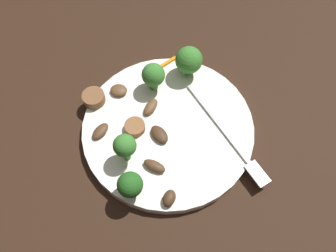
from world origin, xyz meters
TOP-DOWN VIEW (x-y plane):
  - ground_plane at (0.00, 0.00)m, footprint 1.40×1.40m
  - plate at (0.00, 0.00)m, footprint 0.24×0.24m
  - fork at (0.06, 0.06)m, footprint 0.18×0.02m
  - broccoli_floret_0 at (0.06, -0.09)m, footprint 0.03×0.03m
  - broccoli_floret_1 at (0.01, -0.07)m, footprint 0.03×0.03m
  - broccoli_floret_2 at (-0.06, 0.08)m, footprint 0.04×0.04m
  - broccoli_floret_3 at (-0.07, 0.02)m, footprint 0.03×0.03m
  - sausage_slice_0 at (-0.09, -0.07)m, footprint 0.04×0.04m
  - sausage_slice_1 at (-0.02, -0.04)m, footprint 0.04×0.04m
  - mushroom_0 at (0.09, -0.06)m, footprint 0.03×0.03m
  - mushroom_1 at (-0.04, -0.01)m, footprint 0.03×0.03m
  - mushroom_2 at (0.04, -0.05)m, footprint 0.03×0.03m
  - mushroom_3 at (-0.09, -0.03)m, footprint 0.03×0.03m
  - mushroom_4 at (0.01, -0.02)m, footprint 0.03×0.02m
  - mushroom_5 at (-0.04, -0.08)m, footprint 0.03×0.03m
  - pepper_strip_2 at (-0.09, 0.05)m, footprint 0.01×0.05m

SIDE VIEW (x-z plane):
  - ground_plane at x=0.00m, z-range 0.00..0.00m
  - plate at x=0.00m, z-range 0.00..0.02m
  - fork at x=0.06m, z-range 0.02..0.02m
  - pepper_strip_2 at x=-0.09m, z-range 0.02..0.02m
  - mushroom_5 at x=-0.04m, z-range 0.02..0.02m
  - mushroom_3 at x=-0.09m, z-range 0.02..0.03m
  - mushroom_1 at x=-0.04m, z-range 0.02..0.03m
  - mushroom_4 at x=0.01m, z-range 0.02..0.03m
  - mushroom_2 at x=0.04m, z-range 0.02..0.03m
  - sausage_slice_1 at x=-0.02m, z-range 0.02..0.03m
  - mushroom_0 at x=0.09m, z-range 0.02..0.03m
  - sausage_slice_0 at x=-0.09m, z-range 0.02..0.03m
  - broccoli_floret_0 at x=0.06m, z-range 0.02..0.06m
  - broccoli_floret_3 at x=-0.07m, z-range 0.02..0.07m
  - broccoli_floret_2 at x=-0.06m, z-range 0.02..0.07m
  - broccoli_floret_1 at x=0.01m, z-range 0.03..0.08m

